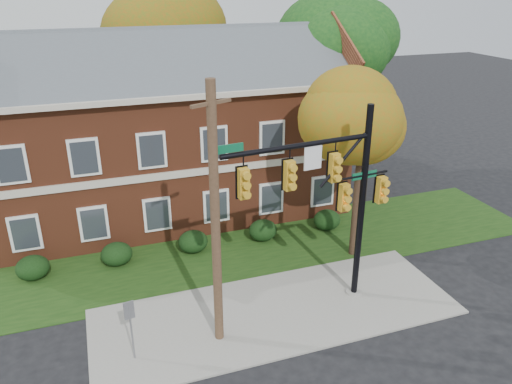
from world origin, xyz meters
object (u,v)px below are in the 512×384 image
object	(u,v)px
hedge_right	(263,230)
hedge_far_left	(33,268)
hedge_left	(117,254)
utility_pole	(215,221)
hedge_center	(193,242)
sign_post	(130,321)
traffic_signal	(331,190)
apartment_building	(167,122)
hedge_far_right	(327,220)
tree_far_rear	(162,31)
tree_near_right	(371,115)
tree_right_rear	(353,49)

from	to	relation	value
hedge_right	hedge_far_left	bearing A→B (deg)	180.00
hedge_left	utility_pole	xyz separation A→B (m)	(3.00, -6.45, 4.18)
hedge_center	sign_post	size ratio (longest dim) A/B	0.59
hedge_right	traffic_signal	world-z (taller)	traffic_signal
apartment_building	hedge_far_left	size ratio (longest dim) A/B	13.43
hedge_far_right	traffic_signal	bearing A→B (deg)	-117.49
hedge_right	tree_far_rear	distance (m)	15.66
hedge_left	hedge_right	distance (m)	7.00
hedge_center	hedge_right	distance (m)	3.50
hedge_far_right	utility_pole	size ratio (longest dim) A/B	0.15
tree_near_right	sign_post	size ratio (longest dim) A/B	3.63
hedge_right	sign_post	world-z (taller)	sign_post
tree_far_rear	utility_pole	bearing A→B (deg)	-95.39
hedge_far_right	tree_right_rear	distance (m)	10.66
tree_right_rear	apartment_building	bearing A→B (deg)	-175.67
hedge_far_left	tree_right_rear	distance (m)	20.75
apartment_building	tree_far_rear	world-z (taller)	tree_far_rear
tree_right_rear	hedge_far_right	bearing A→B (deg)	-125.23
hedge_far_right	hedge_right	bearing A→B (deg)	180.00
traffic_signal	apartment_building	bearing A→B (deg)	103.95
tree_right_rear	hedge_center	bearing A→B (deg)	-151.63
tree_right_rear	tree_far_rear	distance (m)	12.20
traffic_signal	sign_post	bearing A→B (deg)	179.81
tree_right_rear	utility_pole	bearing A→B (deg)	-133.26
hedge_left	hedge_center	distance (m)	3.50
tree_near_right	tree_right_rear	size ratio (longest dim) A/B	0.81
tree_near_right	hedge_far_right	bearing A→B (deg)	94.52
hedge_far_right	tree_right_rear	size ratio (longest dim) A/B	0.13
apartment_building	hedge_far_left	bearing A→B (deg)	-143.11
tree_right_rear	sign_post	distance (m)	20.54
tree_near_right	hedge_far_left	bearing A→B (deg)	168.73
tree_right_rear	sign_post	world-z (taller)	tree_right_rear
traffic_signal	sign_post	size ratio (longest dim) A/B	3.35
apartment_building	traffic_signal	world-z (taller)	apartment_building
hedge_far_right	apartment_building	bearing A→B (deg)	143.11
hedge_center	hedge_left	bearing A→B (deg)	180.00
tree_near_right	traffic_signal	bearing A→B (deg)	-137.58
hedge_far_right	tree_right_rear	xyz separation A→B (m)	(4.31, 6.11, 7.60)
hedge_far_right	tree_near_right	distance (m)	6.77
hedge_center	traffic_signal	xyz separation A→B (m)	(3.99, -5.79, 4.38)
hedge_left	sign_post	distance (m)	6.63
utility_pole	tree_right_rear	bearing A→B (deg)	23.74
hedge_right	tree_near_right	world-z (taller)	tree_near_right
hedge_center	tree_far_rear	xyz separation A→B (m)	(1.34, 13.09, 8.32)
hedge_right	utility_pole	size ratio (longest dim) A/B	0.15
hedge_right	traffic_signal	size ratio (longest dim) A/B	0.18
tree_far_rear	sign_post	xyz separation A→B (m)	(-4.84, -19.63, -7.24)
hedge_left	tree_right_rear	distance (m)	17.74
hedge_right	tree_far_rear	bearing A→B (deg)	99.36
hedge_center	utility_pole	bearing A→B (deg)	-94.44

